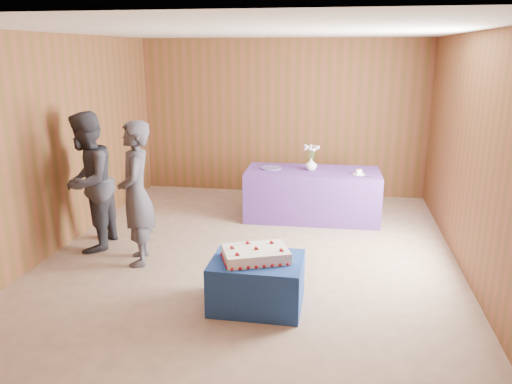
% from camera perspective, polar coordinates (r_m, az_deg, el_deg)
% --- Properties ---
extents(ground, '(6.00, 6.00, 0.00)m').
position_cam_1_polar(ground, '(6.33, -0.44, -7.29)').
color(ground, '#A1846F').
rests_on(ground, ground).
extents(room_shell, '(5.04, 6.04, 2.72)m').
position_cam_1_polar(room_shell, '(5.86, -0.48, 9.15)').
color(room_shell, brown).
rests_on(room_shell, ground).
extents(cake_table, '(0.90, 0.70, 0.50)m').
position_cam_1_polar(cake_table, '(5.07, 0.12, -10.31)').
color(cake_table, navy).
rests_on(cake_table, ground).
extents(serving_table, '(2.03, 0.96, 0.75)m').
position_cam_1_polar(serving_table, '(7.65, 6.43, -0.28)').
color(serving_table, '#5B3187').
rests_on(serving_table, ground).
extents(sheet_cake, '(0.77, 0.65, 0.15)m').
position_cam_1_polar(sheet_cake, '(4.94, -0.04, -7.11)').
color(sheet_cake, white).
rests_on(sheet_cake, cake_table).
extents(vase, '(0.21, 0.21, 0.18)m').
position_cam_1_polar(vase, '(7.55, 6.31, 3.18)').
color(vase, white).
rests_on(vase, serving_table).
extents(flower_spray, '(0.24, 0.24, 0.19)m').
position_cam_1_polar(flower_spray, '(7.50, 6.36, 5.03)').
color(flower_spray, '#2C5A24').
rests_on(flower_spray, vase).
extents(platter, '(0.41, 0.41, 0.02)m').
position_cam_1_polar(platter, '(7.62, 1.74, 2.76)').
color(platter, '#5A4D9A').
rests_on(platter, serving_table).
extents(plate, '(0.22, 0.22, 0.01)m').
position_cam_1_polar(plate, '(7.41, 11.65, 2.02)').
color(plate, silver).
rests_on(plate, serving_table).
extents(cake_slice, '(0.09, 0.09, 0.09)m').
position_cam_1_polar(cake_slice, '(7.40, 11.66, 2.32)').
color(cake_slice, white).
rests_on(cake_slice, plate).
extents(knife, '(0.26, 0.07, 0.00)m').
position_cam_1_polar(knife, '(7.31, 12.10, 1.77)').
color(knife, '#B6B6BB').
rests_on(knife, serving_table).
extents(guest_left, '(0.60, 0.73, 1.73)m').
position_cam_1_polar(guest_left, '(6.03, -13.55, -0.21)').
color(guest_left, '#3B3A45').
rests_on(guest_left, ground).
extents(guest_right, '(0.76, 0.93, 1.77)m').
position_cam_1_polar(guest_right, '(6.64, -18.67, 1.07)').
color(guest_right, '#32323C').
rests_on(guest_right, ground).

